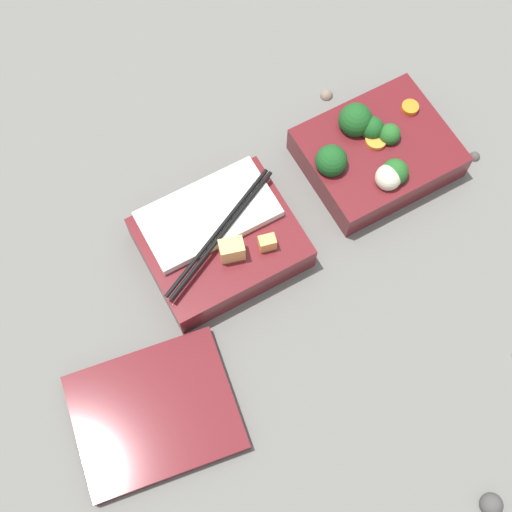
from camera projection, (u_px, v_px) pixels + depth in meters
The scene contains 7 objects.
ground_plane at pixel (300, 210), 0.91m from camera, with size 3.00×3.00×0.00m, color slate.
bento_tray_vegetable at pixel (375, 152), 0.91m from camera, with size 0.18×0.15×0.08m.
bento_tray_rice at pixel (220, 241), 0.87m from camera, with size 0.19×0.15×0.07m.
bento_lid at pixel (155, 413), 0.81m from camera, with size 0.18×0.15×0.02m, color maroon.
pebble_0 at pixel (327, 94), 0.98m from camera, with size 0.02×0.02×0.02m, color #7A6B5B.
pebble_2 at pixel (475, 156), 0.94m from camera, with size 0.01×0.01×0.01m, color #474442.
pebble_3 at pixel (488, 506), 0.77m from camera, with size 0.03×0.03×0.03m, color #474442.
Camera 1 is at (0.25, 0.33, 0.82)m, focal length 50.00 mm.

